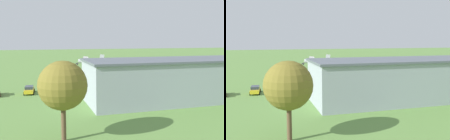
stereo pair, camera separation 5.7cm
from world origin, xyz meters
TOP-DOWN VIEW (x-y plane):
  - ground_plane at (0.00, 0.00)m, footprint 400.00×400.00m
  - hangar at (-2.37, 30.49)m, footprint 31.29×12.40m
  - biplane at (8.02, 7.22)m, footprint 7.48×8.53m
  - car_black at (15.95, 17.27)m, footprint 2.22×4.53m
  - car_yellow at (22.48, 17.82)m, footprint 2.15×4.49m
  - person_walking_on_apron at (11.87, 18.76)m, footprint 0.40×0.40m
  - person_beside_truck at (12.52, 12.43)m, footprint 0.39×0.39m
  - person_by_parked_cars at (-7.15, 13.10)m, footprint 0.46×0.46m
  - tree_at_field_edge at (18.28, 44.38)m, footprint 5.23×5.23m

SIDE VIEW (x-z plane):
  - ground_plane at x=0.00m, z-range 0.00..0.00m
  - car_yellow at x=22.48m, z-range 0.04..1.56m
  - person_beside_truck at x=12.52m, z-range -0.01..1.61m
  - person_walking_on_apron at x=11.87m, z-range 0.00..1.66m
  - person_by_parked_cars at x=-7.15m, z-range 0.00..1.67m
  - car_black at x=15.95m, z-range 0.03..1.73m
  - hangar at x=-2.37m, z-range 0.01..7.40m
  - biplane at x=8.02m, z-range 3.34..6.95m
  - tree_at_field_edge at x=18.28m, z-range 1.69..10.37m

